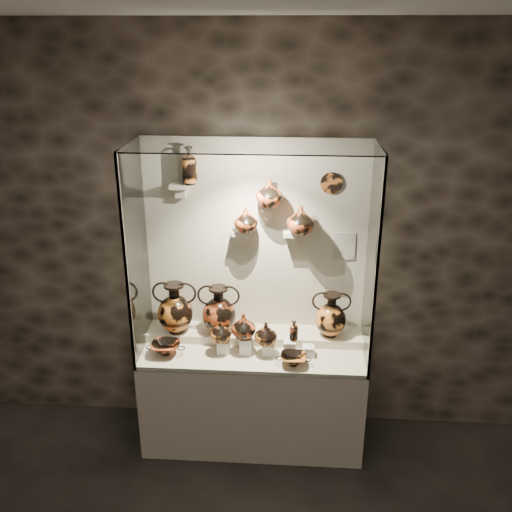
{
  "coord_description": "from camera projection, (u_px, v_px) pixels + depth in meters",
  "views": [
    {
      "loc": [
        0.28,
        -1.59,
        3.12
      ],
      "look_at": [
        0.02,
        2.18,
        1.61
      ],
      "focal_mm": 40.0,
      "sensor_mm": 36.0,
      "label": 1
    }
  ],
  "objects": [
    {
      "name": "glass_front",
      "position": [
        250.0,
        273.0,
        3.8
      ],
      "size": [
        1.7,
        0.01,
        1.6
      ],
      "primitive_type": "cube",
      "color": "white",
      "rests_on": "plinth"
    },
    {
      "name": "bracket_cc",
      "position": [
        293.0,
        233.0,
        4.24
      ],
      "size": [
        0.14,
        0.12,
        0.04
      ],
      "primitive_type": "cube",
      "color": "#BCB297",
      "rests_on": "back_panel"
    },
    {
      "name": "amphora_mid",
      "position": [
        219.0,
        310.0,
        4.4
      ],
      "size": [
        0.39,
        0.39,
        0.39
      ],
      "primitive_type": null,
      "rotation": [
        0.0,
        0.0,
        -0.31
      ],
      "color": "#9E3D1B",
      "rests_on": "rear_tier"
    },
    {
      "name": "amphora_right",
      "position": [
        331.0,
        315.0,
        4.37
      ],
      "size": [
        0.29,
        0.29,
        0.36
      ],
      "primitive_type": null,
      "rotation": [
        0.0,
        0.0,
        0.03
      ],
      "color": "#C56C25",
      "rests_on": "rear_tier"
    },
    {
      "name": "jug_b",
      "position": [
        244.0,
        326.0,
        4.25
      ],
      "size": [
        0.23,
        0.23,
        0.19
      ],
      "primitive_type": "imported",
      "rotation": [
        0.0,
        0.0,
        -0.33
      ],
      "color": "#9E3D1B",
      "rests_on": "pedestal_b"
    },
    {
      "name": "lekythos_tall",
      "position": [
        189.0,
        164.0,
        4.08
      ],
      "size": [
        0.13,
        0.13,
        0.3
      ],
      "primitive_type": null,
      "rotation": [
        0.0,
        0.0,
        -0.06
      ],
      "color": "#C56C25",
      "rests_on": "bracket_ul"
    },
    {
      "name": "ovoid_vase_c",
      "position": [
        301.0,
        220.0,
        4.15
      ],
      "size": [
        0.21,
        0.21,
        0.21
      ],
      "primitive_type": "imported",
      "rotation": [
        0.0,
        0.0,
        0.02
      ],
      "color": "#9E3D1B",
      "rests_on": "bracket_cc"
    },
    {
      "name": "glass_top",
      "position": [
        253.0,
        146.0,
        3.78
      ],
      "size": [
        1.7,
        0.6,
        0.01
      ],
      "primitive_type": "cube",
      "color": "white",
      "rests_on": "back_panel"
    },
    {
      "name": "lekythos_small",
      "position": [
        294.0,
        330.0,
        4.23
      ],
      "size": [
        0.09,
        0.09,
        0.18
      ],
      "primitive_type": null,
      "rotation": [
        0.0,
        0.0,
        -0.23
      ],
      "color": "#9E3D1B",
      "rests_on": "pedestal_d"
    },
    {
      "name": "bracket_cb",
      "position": [
        269.0,
        207.0,
        4.18
      ],
      "size": [
        0.1,
        0.12,
        0.04
      ],
      "primitive_type": "cube",
      "color": "#BCB297",
      "rests_on": "back_panel"
    },
    {
      "name": "kylix_left",
      "position": [
        166.0,
        347.0,
        4.29
      ],
      "size": [
        0.34,
        0.32,
        0.11
      ],
      "primitive_type": null,
      "rotation": [
        0.0,
        0.0,
        0.32
      ],
      "color": "#9E3D1B",
      "rests_on": "front_tier"
    },
    {
      "name": "bracket_ul",
      "position": [
        180.0,
        186.0,
        4.17
      ],
      "size": [
        0.14,
        0.12,
        0.04
      ],
      "primitive_type": "cube",
      "color": "#BCB297",
      "rests_on": "back_panel"
    },
    {
      "name": "kylix_right",
      "position": [
        293.0,
        359.0,
        4.15
      ],
      "size": [
        0.3,
        0.27,
        0.1
      ],
      "primitive_type": null,
      "rotation": [
        0.0,
        0.0,
        0.31
      ],
      "color": "#C56C25",
      "rests_on": "front_tier"
    },
    {
      "name": "back_panel",
      "position": [
        256.0,
        241.0,
        4.37
      ],
      "size": [
        1.7,
        0.03,
        1.6
      ],
      "primitive_type": "cube",
      "color": "#BCB297",
      "rests_on": "plinth"
    },
    {
      "name": "glass_left",
      "position": [
        137.0,
        254.0,
        4.13
      ],
      "size": [
        0.01,
        0.6,
        1.6
      ],
      "primitive_type": "cube",
      "color": "white",
      "rests_on": "plinth"
    },
    {
      "name": "jug_a",
      "position": [
        220.0,
        331.0,
        4.26
      ],
      "size": [
        0.17,
        0.17,
        0.17
      ],
      "primitive_type": "imported",
      "rotation": [
        0.0,
        0.0,
        -0.02
      ],
      "color": "#C56C25",
      "rests_on": "pedestal_a"
    },
    {
      "name": "amphora_left",
      "position": [
        175.0,
        308.0,
        4.42
      ],
      "size": [
        0.4,
        0.4,
        0.41
      ],
      "primitive_type": null,
      "rotation": [
        0.0,
        0.0,
        0.24
      ],
      "color": "#C56C25",
      "rests_on": "rear_tier"
    },
    {
      "name": "plinth",
      "position": [
        253.0,
        397.0,
        4.52
      ],
      "size": [
        1.7,
        0.6,
        0.8
      ],
      "primitive_type": "cube",
      "color": "#BCB297",
      "rests_on": "floor"
    },
    {
      "name": "bracket_ca",
      "position": [
        242.0,
        232.0,
        4.27
      ],
      "size": [
        0.14,
        0.12,
        0.04
      ],
      "primitive_type": "cube",
      "color": "#BCB297",
      "rests_on": "back_panel"
    },
    {
      "name": "glass_right",
      "position": [
        372.0,
        260.0,
        4.02
      ],
      "size": [
        0.01,
        0.6,
        1.6
      ],
      "primitive_type": "cube",
      "color": "white",
      "rests_on": "plinth"
    },
    {
      "name": "wall_plate",
      "position": [
        332.0,
        183.0,
        4.13
      ],
      "size": [
        0.16,
        0.02,
        0.16
      ],
      "primitive_type": "cylinder",
      "rotation": [
        1.57,
        0.0,
        0.0
      ],
      "color": "#9C4E1E",
      "rests_on": "back_panel"
    },
    {
      "name": "jug_c",
      "position": [
        266.0,
        334.0,
        4.24
      ],
      "size": [
        0.19,
        0.19,
        0.18
      ],
      "primitive_type": "imported",
      "rotation": [
        0.0,
        0.0,
        -0.14
      ],
      "color": "#C56C25",
      "rests_on": "pedestal_c"
    },
    {
      "name": "pedestal_b",
      "position": [
        246.0,
        346.0,
        4.3
      ],
      "size": [
        0.09,
        0.09,
        0.13
      ],
      "primitive_type": "cube",
      "color": "silver",
      "rests_on": "front_tier"
    },
    {
      "name": "ovoid_vase_a",
      "position": [
        246.0,
        220.0,
        4.19
      ],
      "size": [
        0.2,
        0.2,
        0.18
      ],
      "primitive_type": "imported",
      "rotation": [
        0.0,
        0.0,
        0.15
      ],
      "color": "#9E3D1B",
      "rests_on": "bracket_ca"
    },
    {
      "name": "frame_post_left",
      "position": [
        126.0,
        269.0,
        3.86
      ],
      "size": [
        0.02,
        0.02,
        1.6
      ],
      "primitive_type": "cube",
      "color": "gray",
      "rests_on": "plinth"
    },
    {
      "name": "rear_tier",
      "position": [
        255.0,
        336.0,
        4.52
      ],
      "size": [
        1.7,
        0.25,
        0.1
      ],
      "primitive_type": "cube",
      "color": "beige",
      "rests_on": "plinth"
    },
    {
      "name": "ovoid_vase_b",
      "position": [
        269.0,
        193.0,
        4.09
      ],
      "size": [
        0.23,
        0.23,
        0.2
      ],
      "primitive_type": "imported",
      "rotation": [
        0.0,
        0.0,
        -0.2
      ],
      "color": "#9E3D1B",
      "rests_on": "bracket_cb"
    },
    {
      "name": "front_tier",
      "position": [
        253.0,
        352.0,
        4.37
      ],
      "size": [
        1.68,
        0.58,
        0.03
      ],
      "primitive_type": "cube",
      "color": "beige",
      "rests_on": "plinth"
    },
    {
      "name": "info_placard",
      "position": [
        344.0,
        246.0,
        4.31
      ],
      "size": [
        0.16,
        0.01,
        0.21
      ],
      "primitive_type": "cube",
      "color": "beige",
      "rests_on": "back_panel"
    },
    {
      "name": "pedestal_a",
      "position": [
        224.0,
        347.0,
        4.31
      ],
      "size": [
        0.09,
        0.09,
        0.1
      ],
      "primitive_type": "cube",
      "color": "silver",
      "rests_on": "front_tier"
    },
    {
      "name": "frame_post_right",
      "position": [
        376.0,
        276.0,
        3.76
      ],
      "size": [
        0.02,
        0.02,
        1.6
      ],
      "primitive_type": "cube",
      "color": "gray",
      "rests_on": "plinth"
    },
    {
      "name": "pedestal_e",
      "position": [
        308.0,
        351.0,
        4.28
      ],
      "size": [
        0.09,
        0.09,
        0.08
      ],
      "primitive_type": "cube",
      "color": "silver",
      "rests_on": "front_tier"
    },
    {
      "name": "pedestal_d",
      "position": [
        290.0,
        348.0,
        4.28
      ],
      "size": [
        0.09,
        0.09,
        0.12
      ],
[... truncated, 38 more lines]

